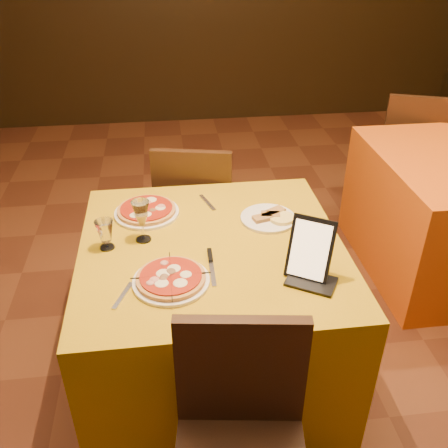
{
  "coord_description": "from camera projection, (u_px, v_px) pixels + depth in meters",
  "views": [
    {
      "loc": [
        -0.17,
        -1.78,
        1.93
      ],
      "look_at": [
        0.04,
        -0.08,
        0.86
      ],
      "focal_mm": 40.0,
      "sensor_mm": 36.0,
      "label": 1
    }
  ],
  "objects": [
    {
      "name": "floor",
      "position": [
        214.0,
        361.0,
        2.54
      ],
      "size": [
        6.0,
        7.0,
        0.01
      ],
      "primitive_type": "cube",
      "color": "#5E2D19",
      "rests_on": "ground"
    },
    {
      "name": "main_table",
      "position": [
        213.0,
        312.0,
        2.29
      ],
      "size": [
        1.1,
        1.1,
        0.75
      ],
      "primitive_type": "cube",
      "color": "#BA900B",
      "rests_on": "floor"
    },
    {
      "name": "chair_main_far",
      "position": [
        198.0,
        210.0,
        2.92
      ],
      "size": [
        0.48,
        0.48,
        0.91
      ],
      "primitive_type": null,
      "rotation": [
        0.0,
        0.0,
        2.93
      ],
      "color": "black",
      "rests_on": "floor"
    },
    {
      "name": "chair_side_far",
      "position": [
        407.0,
        149.0,
        3.67
      ],
      "size": [
        0.5,
        0.5,
        0.91
      ],
      "primitive_type": null,
      "rotation": [
        0.0,
        0.0,
        2.8
      ],
      "color": "black",
      "rests_on": "floor"
    },
    {
      "name": "pizza_near",
      "position": [
        171.0,
        279.0,
        1.87
      ],
      "size": [
        0.29,
        0.29,
        0.03
      ],
      "rotation": [
        0.0,
        0.0,
        0.08
      ],
      "color": "white",
      "rests_on": "main_table"
    },
    {
      "name": "pizza_far",
      "position": [
        147.0,
        211.0,
        2.29
      ],
      "size": [
        0.3,
        0.3,
        0.03
      ],
      "rotation": [
        0.0,
        0.0,
        -0.32
      ],
      "color": "white",
      "rests_on": "main_table"
    },
    {
      "name": "cutlet_dish",
      "position": [
        268.0,
        217.0,
        2.25
      ],
      "size": [
        0.25,
        0.25,
        0.03
      ],
      "rotation": [
        0.0,
        0.0,
        -0.14
      ],
      "color": "white",
      "rests_on": "main_table"
    },
    {
      "name": "wine_glass",
      "position": [
        142.0,
        221.0,
        2.07
      ],
      "size": [
        0.09,
        0.09,
        0.19
      ],
      "primitive_type": null,
      "rotation": [
        0.0,
        0.0,
        0.34
      ],
      "color": "#E0C87F",
      "rests_on": "main_table"
    },
    {
      "name": "water_glass",
      "position": [
        105.0,
        235.0,
        2.04
      ],
      "size": [
        0.08,
        0.08,
        0.13
      ],
      "primitive_type": null,
      "rotation": [
        0.0,
        0.0,
        -0.33
      ],
      "color": "silver",
      "rests_on": "main_table"
    },
    {
      "name": "tablet",
      "position": [
        310.0,
        249.0,
        1.85
      ],
      "size": [
        0.19,
        0.17,
        0.23
      ],
      "primitive_type": "cube",
      "rotation": [
        -0.35,
        0.0,
        -0.54
      ],
      "color": "black",
      "rests_on": "main_table"
    },
    {
      "name": "knife",
      "position": [
        212.0,
        269.0,
        1.94
      ],
      "size": [
        0.02,
        0.22,
        0.01
      ],
      "primitive_type": "cube",
      "rotation": [
        0.0,
        0.0,
        1.55
      ],
      "color": "#AEAEB5",
      "rests_on": "main_table"
    },
    {
      "name": "fork_near",
      "position": [
        123.0,
        296.0,
        1.81
      ],
      "size": [
        0.07,
        0.15,
        0.01
      ],
      "primitive_type": "cube",
      "rotation": [
        0.0,
        0.0,
        1.18
      ],
      "color": "#A8A8AF",
      "rests_on": "main_table"
    },
    {
      "name": "fork_far",
      "position": [
        207.0,
        203.0,
        2.39
      ],
      "size": [
        0.07,
        0.16,
        0.01
      ],
      "primitive_type": "cube",
      "rotation": [
        0.0,
        0.0,
        1.89
      ],
      "color": "silver",
      "rests_on": "main_table"
    }
  ]
}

